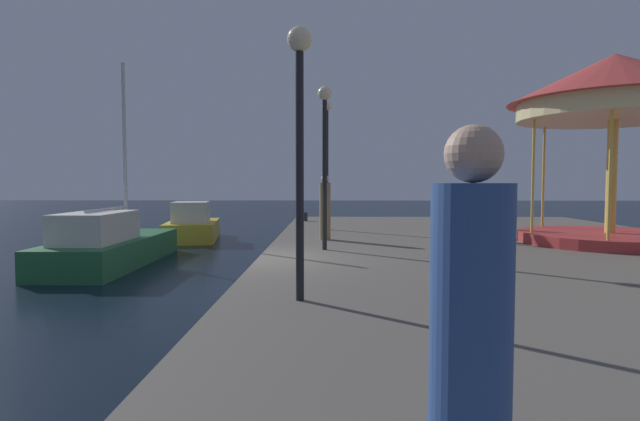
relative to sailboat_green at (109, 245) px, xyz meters
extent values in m
plane|color=black|center=(5.06, -3.52, -0.64)|extent=(120.00, 120.00, 0.00)
cube|color=#5B564F|center=(11.81, -3.52, -0.24)|extent=(13.51, 28.02, 0.80)
cube|color=#236638|center=(0.00, 0.25, -0.22)|extent=(2.23, 6.36, 0.84)
cube|color=beige|center=(0.01, -0.83, 0.63)|extent=(1.54, 2.80, 0.85)
cylinder|color=silver|center=(-0.02, 1.37, 3.00)|extent=(0.12, 0.12, 5.61)
cylinder|color=silver|center=(0.00, -0.05, 1.10)|extent=(0.11, 2.85, 0.08)
cube|color=gold|center=(0.65, 7.04, -0.23)|extent=(2.72, 4.53, 0.82)
cube|color=beige|center=(0.73, 6.50, 0.63)|extent=(1.73, 2.08, 0.89)
cube|color=#4C6070|center=(0.59, 7.42, 0.81)|extent=(1.26, 0.29, 0.40)
cylinder|color=#B23333|center=(14.78, -0.57, 0.31)|extent=(4.95, 4.95, 0.30)
cylinder|color=gold|center=(14.78, -0.57, 2.07)|extent=(0.28, 0.28, 3.22)
cylinder|color=#F2E099|center=(14.78, -0.57, 3.94)|extent=(5.18, 5.18, 0.50)
cone|color=#C63D38|center=(14.78, -0.57, 4.86)|extent=(5.75, 5.75, 1.35)
cylinder|color=gold|center=(15.89, 1.36, 2.07)|extent=(0.08, 0.08, 3.22)
cylinder|color=gold|center=(13.66, 1.36, 2.07)|extent=(0.08, 0.08, 3.22)
cylinder|color=gold|center=(12.55, -0.57, 2.07)|extent=(0.08, 0.08, 3.22)
cylinder|color=gold|center=(13.66, -2.50, 2.07)|extent=(0.08, 0.08, 3.22)
cylinder|color=black|center=(6.27, -7.73, 1.97)|extent=(0.12, 0.12, 3.62)
sphere|color=#F9E5B2|center=(6.27, -7.73, 3.96)|extent=(0.36, 0.36, 0.36)
cylinder|color=black|center=(6.59, -2.12, 2.08)|extent=(0.12, 0.12, 3.84)
sphere|color=#F9E5B2|center=(6.59, -2.12, 4.18)|extent=(0.36, 0.36, 0.36)
cylinder|color=black|center=(6.62, 3.48, 2.35)|extent=(0.12, 0.12, 4.37)
sphere|color=#F9E5B2|center=(6.62, 3.48, 4.72)|extent=(0.36, 0.36, 0.36)
cylinder|color=#2D2D33|center=(5.62, 7.60, 0.36)|extent=(0.24, 0.24, 0.40)
cylinder|color=#937A4C|center=(6.58, 0.21, 1.03)|extent=(0.34, 0.34, 1.74)
sphere|color=tan|center=(6.58, 0.21, 2.02)|extent=(0.24, 0.24, 0.24)
cylinder|color=#2D4C8C|center=(7.29, -12.98, 1.03)|extent=(0.34, 0.34, 1.74)
sphere|color=tan|center=(7.29, -12.98, 2.02)|extent=(0.24, 0.24, 0.24)
cylinder|color=tan|center=(10.68, 0.55, 0.90)|extent=(0.34, 0.34, 1.48)
sphere|color=tan|center=(10.68, 0.55, 1.76)|extent=(0.24, 0.24, 0.24)
cylinder|color=#937A4C|center=(11.28, 1.13, 1.01)|extent=(0.34, 0.34, 1.69)
sphere|color=tan|center=(11.28, 1.13, 1.97)|extent=(0.24, 0.24, 0.24)
camera|label=1|loc=(6.70, -15.05, 1.90)|focal=28.16mm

